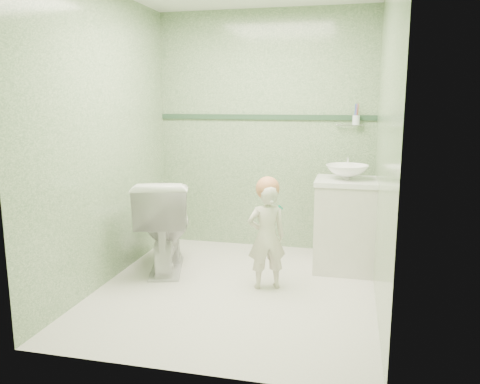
# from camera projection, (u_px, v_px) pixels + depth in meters

# --- Properties ---
(ground) EXTENTS (2.50, 2.50, 0.00)m
(ground) POSITION_uv_depth(u_px,v_px,m) (236.00, 289.00, 3.90)
(ground) COLOR beige
(ground) RESTS_ON ground
(room_shell) EXTENTS (2.50, 2.54, 2.40)m
(room_shell) POSITION_uv_depth(u_px,v_px,m) (236.00, 142.00, 3.68)
(room_shell) COLOR gray
(room_shell) RESTS_ON ground
(trim_stripe) EXTENTS (2.20, 0.02, 0.05)m
(trim_stripe) POSITION_uv_depth(u_px,v_px,m) (265.00, 117.00, 4.84)
(trim_stripe) COLOR #2A4932
(trim_stripe) RESTS_ON room_shell
(vanity) EXTENTS (0.52, 0.50, 0.80)m
(vanity) POSITION_uv_depth(u_px,v_px,m) (345.00, 226.00, 4.31)
(vanity) COLOR beige
(vanity) RESTS_ON ground
(counter) EXTENTS (0.54, 0.52, 0.04)m
(counter) POSITION_uv_depth(u_px,v_px,m) (347.00, 181.00, 4.23)
(counter) COLOR white
(counter) RESTS_ON vanity
(basin) EXTENTS (0.37, 0.37, 0.13)m
(basin) POSITION_uv_depth(u_px,v_px,m) (347.00, 172.00, 4.22)
(basin) COLOR white
(basin) RESTS_ON counter
(faucet) EXTENTS (0.03, 0.13, 0.18)m
(faucet) POSITION_uv_depth(u_px,v_px,m) (348.00, 160.00, 4.38)
(faucet) COLOR silver
(faucet) RESTS_ON counter
(cup_holder) EXTENTS (0.26, 0.07, 0.21)m
(cup_holder) POSITION_uv_depth(u_px,v_px,m) (355.00, 120.00, 4.59)
(cup_holder) COLOR silver
(cup_holder) RESTS_ON room_shell
(toilet) EXTENTS (0.68, 0.92, 0.84)m
(toilet) POSITION_uv_depth(u_px,v_px,m) (164.00, 224.00, 4.31)
(toilet) COLOR white
(toilet) RESTS_ON ground
(toddler) EXTENTS (0.37, 0.31, 0.86)m
(toddler) POSITION_uv_depth(u_px,v_px,m) (267.00, 237.00, 3.86)
(toddler) COLOR beige
(toddler) RESTS_ON ground
(hair_cap) EXTENTS (0.19, 0.19, 0.19)m
(hair_cap) POSITION_uv_depth(u_px,v_px,m) (268.00, 188.00, 3.81)
(hair_cap) COLOR #C67B4E
(hair_cap) RESTS_ON toddler
(teal_toothbrush) EXTENTS (0.10, 0.14, 0.08)m
(teal_toothbrush) POSITION_uv_depth(u_px,v_px,m) (280.00, 207.00, 3.70)
(teal_toothbrush) COLOR #07825D
(teal_toothbrush) RESTS_ON toddler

